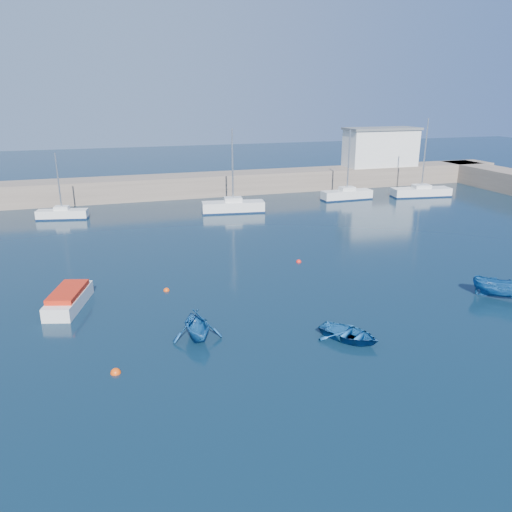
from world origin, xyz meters
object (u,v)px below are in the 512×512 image
object	(u,v)px
dinghy_left	(197,325)
dinghy_right	(502,288)
motorboat_1	(69,299)
dinghy_center	(349,334)
sailboat_7	(347,194)
harbor_office	(381,148)
sailboat_8	(421,192)
sailboat_5	(62,214)
sailboat_6	(233,206)

from	to	relation	value
dinghy_left	dinghy_right	bearing A→B (deg)	-2.50
motorboat_1	dinghy_center	size ratio (longest dim) A/B	1.51
sailboat_7	dinghy_left	distance (m)	39.21
dinghy_center	dinghy_left	size ratio (longest dim) A/B	1.08
motorboat_1	dinghy_left	xyz separation A→B (m)	(6.59, -6.44, 0.26)
harbor_office	sailboat_8	bearing A→B (deg)	-87.06
sailboat_7	harbor_office	bearing A→B (deg)	-49.41
harbor_office	dinghy_center	bearing A→B (deg)	-122.52
sailboat_5	dinghy_center	world-z (taller)	sailboat_5
sailboat_5	motorboat_1	size ratio (longest dim) A/B	1.37
sailboat_5	sailboat_7	world-z (taller)	sailboat_7
sailboat_7	dinghy_center	size ratio (longest dim) A/B	2.55
sailboat_6	dinghy_center	size ratio (longest dim) A/B	2.73
sailboat_5	dinghy_left	size ratio (longest dim) A/B	2.23
motorboat_1	harbor_office	bearing A→B (deg)	54.92
dinghy_left	dinghy_center	bearing A→B (deg)	-19.92
sailboat_8	motorboat_1	world-z (taller)	sailboat_8
sailboat_6	sailboat_7	xyz separation A→B (m)	(15.06, 2.47, -0.03)
harbor_office	sailboat_5	size ratio (longest dim) A/B	1.48
harbor_office	sailboat_6	xyz separation A→B (m)	(-24.40, -10.79, -4.44)
sailboat_6	sailboat_7	distance (m)	15.26
sailboat_6	sailboat_8	bearing A→B (deg)	-79.08
harbor_office	sailboat_6	size ratio (longest dim) A/B	1.12
sailboat_5	dinghy_left	distance (m)	31.52
dinghy_left	sailboat_8	bearing A→B (deg)	39.29
motorboat_1	dinghy_right	world-z (taller)	dinghy_right
sailboat_6	sailboat_8	xyz separation A→B (m)	(24.89, 1.35, -0.06)
dinghy_right	sailboat_7	bearing A→B (deg)	32.17
sailboat_5	motorboat_1	bearing A→B (deg)	-164.99
sailboat_5	motorboat_1	distance (m)	24.08
sailboat_5	sailboat_6	world-z (taller)	sailboat_6
dinghy_left	dinghy_right	size ratio (longest dim) A/B	0.86
sailboat_5	dinghy_right	distance (m)	41.36
sailboat_5	sailboat_8	world-z (taller)	sailboat_8
sailboat_8	dinghy_right	xyz separation A→B (m)	(-15.06, -29.83, 0.08)
harbor_office	sailboat_8	xyz separation A→B (m)	(0.49, -9.44, -4.50)
sailboat_7	dinghy_left	size ratio (longest dim) A/B	2.75
sailboat_6	sailboat_7	bearing A→B (deg)	-72.87
harbor_office	sailboat_7	xyz separation A→B (m)	(-9.34, -8.32, -4.48)
sailboat_7	dinghy_left	world-z (taller)	sailboat_7
dinghy_left	sailboat_7	bearing A→B (deg)	49.91
motorboat_1	dinghy_left	bearing A→B (deg)	-27.97
sailboat_6	dinghy_left	world-z (taller)	sailboat_6
sailboat_8	dinghy_left	distance (m)	45.29
harbor_office	dinghy_left	size ratio (longest dim) A/B	3.31
dinghy_center	dinghy_right	bearing A→B (deg)	-25.71
sailboat_6	motorboat_1	bearing A→B (deg)	150.96
sailboat_5	dinghy_center	bearing A→B (deg)	-143.13
harbor_office	motorboat_1	world-z (taller)	harbor_office
sailboat_6	dinghy_right	size ratio (longest dim) A/B	2.53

